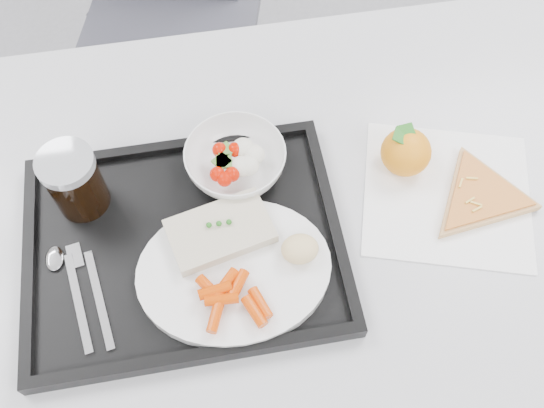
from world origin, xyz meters
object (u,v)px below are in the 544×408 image
(cola_glass, at_px, (74,181))
(tangerine, at_px, (406,152))
(dinner_plate, at_px, (234,271))
(salad_bowl, at_px, (236,161))
(table, at_px, (286,237))
(chair, at_px, (157,0))
(tray, at_px, (185,245))
(pizza_slice, at_px, (480,196))

(cola_glass, bearing_deg, tangerine, -1.16)
(dinner_plate, xyz_separation_m, salad_bowl, (0.03, 0.17, 0.01))
(table, xyz_separation_m, chair, (-0.17, 0.74, -0.15))
(chair, height_order, tray, chair)
(tray, distance_m, cola_glass, 0.18)
(table, bearing_deg, pizza_slice, -4.02)
(tray, xyz_separation_m, cola_glass, (-0.14, 0.09, 0.06))
(salad_bowl, distance_m, cola_glass, 0.23)
(dinner_plate, bearing_deg, salad_bowl, 80.98)
(chair, bearing_deg, pizza_slice, -58.61)
(salad_bowl, height_order, pizza_slice, salad_bowl)
(table, height_order, tray, tray)
(table, relative_size, salad_bowl, 7.89)
(cola_glass, bearing_deg, tray, -34.37)
(tray, relative_size, pizza_slice, 1.63)
(salad_bowl, bearing_deg, pizza_slice, -16.91)
(table, bearing_deg, tray, -171.09)
(tangerine, bearing_deg, pizza_slice, -39.86)
(chair, bearing_deg, table, -76.95)
(tray, bearing_deg, table, 8.91)
(tray, bearing_deg, salad_bowl, 50.65)
(table, height_order, dinner_plate, dinner_plate)
(table, xyz_separation_m, salad_bowl, (-0.06, 0.09, 0.11))
(dinner_plate, distance_m, salad_bowl, 0.17)
(salad_bowl, height_order, tangerine, tangerine)
(salad_bowl, bearing_deg, chair, 99.49)
(chair, distance_m, cola_glass, 0.74)
(dinner_plate, xyz_separation_m, tangerine, (0.29, 0.14, 0.01))
(tray, distance_m, pizza_slice, 0.45)
(tangerine, bearing_deg, dinner_plate, -153.17)
(table, distance_m, pizza_slice, 0.30)
(tangerine, relative_size, pizza_slice, 0.35)
(table, xyz_separation_m, pizza_slice, (0.29, -0.02, 0.08))
(dinner_plate, bearing_deg, chair, 95.69)
(dinner_plate, bearing_deg, cola_glass, 142.85)
(tray, xyz_separation_m, tangerine, (0.35, 0.09, 0.03))
(table, xyz_separation_m, dinner_plate, (-0.09, -0.08, 0.09))
(table, distance_m, tray, 0.17)
(table, height_order, chair, chair)
(cola_glass, bearing_deg, salad_bowl, 4.15)
(tray, height_order, tangerine, tangerine)
(dinner_plate, height_order, cola_glass, cola_glass)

